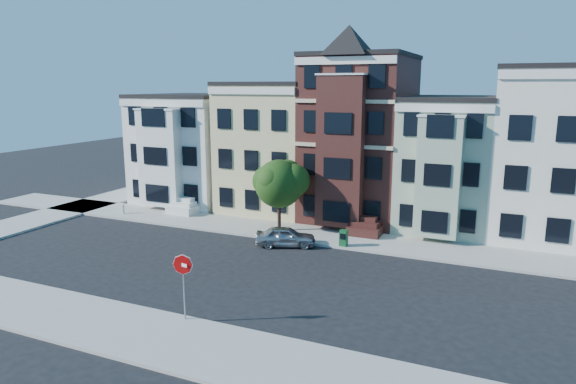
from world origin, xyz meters
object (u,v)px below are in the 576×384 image
at_px(parked_car, 286,236).
at_px(newspaper_box, 344,238).
at_px(fire_hydrant, 123,210).
at_px(stop_sign, 184,283).
at_px(street_tree, 279,187).

height_order(parked_car, newspaper_box, parked_car).
bearing_deg(parked_car, fire_hydrant, 60.76).
xyz_separation_m(newspaper_box, stop_sign, (-3.12, -12.60, 1.13)).
bearing_deg(newspaper_box, stop_sign, -101.04).
xyz_separation_m(street_tree, stop_sign, (2.07, -14.21, -1.41)).
xyz_separation_m(fire_hydrant, stop_sign, (15.28, -13.55, 1.36)).
height_order(newspaper_box, stop_sign, stop_sign).
relative_size(street_tree, stop_sign, 1.85).
height_order(street_tree, newspaper_box, street_tree).
xyz_separation_m(street_tree, parked_car, (1.69, -2.71, -2.57)).
bearing_deg(street_tree, stop_sign, -81.71).
bearing_deg(street_tree, parked_car, -58.01).
bearing_deg(newspaper_box, fire_hydrant, 179.93).
height_order(street_tree, stop_sign, street_tree).
distance_m(street_tree, parked_car, 4.10).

